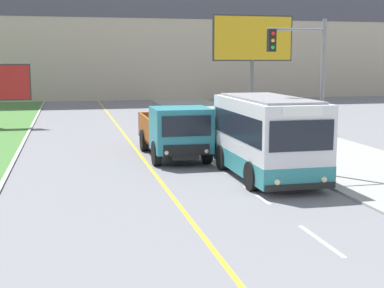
{
  "coord_description": "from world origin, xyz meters",
  "views": [
    {
      "loc": [
        -3.2,
        -3.76,
        4.41
      ],
      "look_at": [
        1.1,
        14.69,
        1.4
      ],
      "focal_mm": 50.0,
      "sensor_mm": 36.0,
      "label": 1
    }
  ],
  "objects_px": {
    "city_bus": "(267,138)",
    "traffic_light_mast": "(307,78)",
    "dump_truck": "(177,133)",
    "planter_round_near": "(315,158)",
    "billboard_large": "(253,43)",
    "planter_round_second": "(269,140)"
  },
  "relations": [
    {
      "from": "city_bus",
      "to": "billboard_large",
      "type": "relative_size",
      "value": 0.87
    },
    {
      "from": "dump_truck",
      "to": "billboard_large",
      "type": "height_order",
      "value": "billboard_large"
    },
    {
      "from": "city_bus",
      "to": "billboard_large",
      "type": "height_order",
      "value": "billboard_large"
    },
    {
      "from": "city_bus",
      "to": "planter_round_second",
      "type": "xyz_separation_m",
      "value": [
        2.29,
        5.68,
        -1.01
      ]
    },
    {
      "from": "traffic_light_mast",
      "to": "planter_round_near",
      "type": "distance_m",
      "value": 3.34
    },
    {
      "from": "city_bus",
      "to": "traffic_light_mast",
      "type": "relative_size",
      "value": 1.03
    },
    {
      "from": "city_bus",
      "to": "planter_round_second",
      "type": "height_order",
      "value": "city_bus"
    },
    {
      "from": "dump_truck",
      "to": "planter_round_near",
      "type": "bearing_deg",
      "value": -38.68
    },
    {
      "from": "traffic_light_mast",
      "to": "planter_round_second",
      "type": "relative_size",
      "value": 5.7
    },
    {
      "from": "dump_truck",
      "to": "planter_round_near",
      "type": "height_order",
      "value": "dump_truck"
    },
    {
      "from": "dump_truck",
      "to": "billboard_large",
      "type": "xyz_separation_m",
      "value": [
        6.25,
        7.86,
        4.17
      ]
    },
    {
      "from": "dump_truck",
      "to": "planter_round_near",
      "type": "xyz_separation_m",
      "value": [
        4.8,
        -3.84,
        -0.65
      ]
    },
    {
      "from": "city_bus",
      "to": "planter_round_near",
      "type": "xyz_separation_m",
      "value": [
        2.27,
        0.63,
        -0.99
      ]
    },
    {
      "from": "city_bus",
      "to": "planter_round_near",
      "type": "relative_size",
      "value": 5.57
    },
    {
      "from": "planter_round_second",
      "to": "billboard_large",
      "type": "bearing_deg",
      "value": 77.87
    },
    {
      "from": "planter_round_near",
      "to": "city_bus",
      "type": "bearing_deg",
      "value": -164.53
    },
    {
      "from": "billboard_large",
      "to": "planter_round_near",
      "type": "bearing_deg",
      "value": -97.07
    },
    {
      "from": "dump_truck",
      "to": "traffic_light_mast",
      "type": "xyz_separation_m",
      "value": [
        4.02,
        -4.48,
        2.53
      ]
    },
    {
      "from": "traffic_light_mast",
      "to": "planter_round_second",
      "type": "height_order",
      "value": "traffic_light_mast"
    },
    {
      "from": "dump_truck",
      "to": "planter_round_second",
      "type": "height_order",
      "value": "dump_truck"
    },
    {
      "from": "planter_round_second",
      "to": "planter_round_near",
      "type": "bearing_deg",
      "value": -90.25
    },
    {
      "from": "billboard_large",
      "to": "planter_round_near",
      "type": "distance_m",
      "value": 12.74
    }
  ]
}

